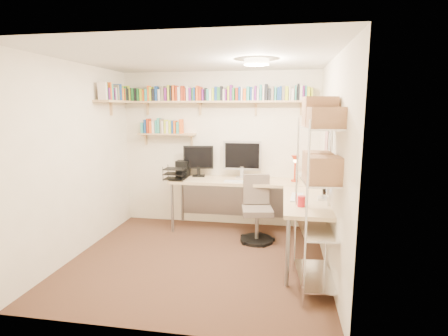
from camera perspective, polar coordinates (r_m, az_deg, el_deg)
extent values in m
plane|color=#402B1B|center=(4.66, -4.26, -14.62)|extent=(3.20, 3.20, 0.00)
cube|color=beige|center=(5.75, -0.85, 3.05)|extent=(3.20, 0.04, 2.50)
cube|color=beige|center=(4.93, -22.81, 1.16)|extent=(0.04, 3.00, 2.50)
cube|color=beige|center=(4.21, 17.16, 0.14)|extent=(0.04, 3.00, 2.50)
cube|color=beige|center=(2.89, -11.68, -3.88)|extent=(3.20, 0.04, 2.50)
cube|color=silver|center=(4.29, -4.70, 17.48)|extent=(3.20, 3.00, 0.04)
cube|color=silver|center=(4.72, 16.37, 4.84)|extent=(0.01, 0.30, 0.42)
cube|color=silver|center=(4.32, 16.94, 3.73)|extent=(0.01, 0.28, 0.38)
cylinder|color=#FFEAC6|center=(4.36, 5.33, 16.80)|extent=(0.30, 0.30, 0.06)
cube|color=tan|center=(5.59, -1.11, 10.76)|extent=(3.05, 0.25, 0.03)
cube|color=tan|center=(5.66, -17.05, 10.33)|extent=(0.25, 1.00, 0.03)
cube|color=tan|center=(5.85, -9.30, 5.49)|extent=(0.95, 0.20, 0.02)
cube|color=tan|center=(5.99, -12.51, 9.80)|extent=(0.03, 0.20, 0.20)
cube|color=tan|center=(5.72, -3.98, 10.02)|extent=(0.03, 0.20, 0.20)
cube|color=tan|center=(5.58, 5.19, 10.01)|extent=(0.03, 0.20, 0.20)
cube|color=tan|center=(5.56, 12.50, 9.82)|extent=(0.03, 0.20, 0.20)
cube|color=#277737|center=(6.04, -15.22, 11.51)|extent=(0.02, 0.14, 0.21)
cube|color=black|center=(6.02, -14.88, 11.50)|extent=(0.04, 0.15, 0.21)
cube|color=#277737|center=(6.01, -14.50, 11.51)|extent=(0.03, 0.13, 0.20)
cube|color=black|center=(5.99, -14.10, 11.53)|extent=(0.04, 0.11, 0.20)
cube|color=#277737|center=(5.97, -13.68, 11.52)|extent=(0.03, 0.14, 0.20)
cube|color=#BED227|center=(5.95, -13.24, 11.51)|extent=(0.04, 0.13, 0.19)
cube|color=orange|center=(5.94, -12.86, 11.46)|extent=(0.03, 0.12, 0.18)
cube|color=teal|center=(5.92, -12.44, 11.54)|extent=(0.04, 0.14, 0.19)
cube|color=orange|center=(5.91, -12.10, 11.82)|extent=(0.03, 0.12, 0.24)
cube|color=#BED227|center=(5.89, -11.78, 11.74)|extent=(0.03, 0.12, 0.22)
cube|color=black|center=(5.88, -11.34, 11.60)|extent=(0.04, 0.13, 0.19)
cube|color=navy|center=(5.86, -10.89, 11.84)|extent=(0.04, 0.11, 0.23)
cube|color=silver|center=(5.84, -10.39, 11.60)|extent=(0.04, 0.12, 0.18)
cube|color=gray|center=(5.82, -9.88, 11.88)|extent=(0.04, 0.12, 0.23)
cube|color=#6B1D6F|center=(5.80, -9.35, 11.76)|extent=(0.04, 0.14, 0.20)
cube|color=#BED227|center=(5.79, -8.91, 11.99)|extent=(0.03, 0.14, 0.25)
cube|color=black|center=(5.78, -8.55, 11.96)|extent=(0.03, 0.14, 0.24)
cube|color=orange|center=(5.77, -8.12, 12.00)|extent=(0.04, 0.13, 0.24)
cube|color=#A53016|center=(5.75, -7.67, 11.98)|extent=(0.03, 0.13, 0.24)
cube|color=silver|center=(5.74, -7.25, 11.89)|extent=(0.04, 0.12, 0.22)
cube|color=#A53016|center=(5.72, -6.75, 11.99)|extent=(0.04, 0.12, 0.23)
cube|color=#A53016|center=(5.71, -6.34, 11.85)|extent=(0.03, 0.13, 0.20)
cube|color=silver|center=(5.70, -5.89, 11.97)|extent=(0.04, 0.12, 0.22)
cube|color=#6B1D6F|center=(5.69, -5.47, 11.85)|extent=(0.04, 0.13, 0.20)
cube|color=#277737|center=(5.68, -5.05, 11.84)|extent=(0.02, 0.11, 0.19)
cube|color=navy|center=(5.67, -4.76, 11.90)|extent=(0.02, 0.14, 0.21)
cube|color=orange|center=(5.66, -4.32, 12.06)|extent=(0.04, 0.12, 0.23)
cube|color=#A53016|center=(5.65, -3.84, 11.98)|extent=(0.04, 0.14, 0.22)
cube|color=#6B1D6F|center=(5.64, -3.40, 11.79)|extent=(0.03, 0.12, 0.18)
cube|color=black|center=(5.63, -2.96, 11.90)|extent=(0.03, 0.11, 0.20)
cube|color=teal|center=(5.62, -2.56, 11.80)|extent=(0.04, 0.13, 0.18)
cube|color=silver|center=(5.61, -2.15, 11.83)|extent=(0.04, 0.13, 0.18)
cube|color=#BED227|center=(5.61, -1.73, 11.92)|extent=(0.03, 0.12, 0.20)
cube|color=navy|center=(5.60, -1.29, 12.02)|extent=(0.04, 0.11, 0.22)
cube|color=#277737|center=(5.59, -0.82, 11.97)|extent=(0.04, 0.12, 0.21)
cube|color=black|center=(5.58, -0.39, 12.06)|extent=(0.03, 0.14, 0.22)
cube|color=silver|center=(5.57, 0.03, 11.82)|extent=(0.03, 0.11, 0.18)
cube|color=#6B1D6F|center=(5.57, 0.39, 11.82)|extent=(0.02, 0.14, 0.17)
cube|color=#BED227|center=(5.56, 0.79, 12.08)|extent=(0.03, 0.12, 0.22)
cube|color=#6B1D6F|center=(5.56, 1.20, 12.16)|extent=(0.04, 0.12, 0.24)
cube|color=#277737|center=(5.55, 1.61, 11.92)|extent=(0.03, 0.14, 0.19)
cube|color=#A53016|center=(5.54, 2.14, 11.93)|extent=(0.04, 0.13, 0.20)
cube|color=navy|center=(5.54, 2.59, 12.01)|extent=(0.03, 0.12, 0.21)
cube|color=silver|center=(5.53, 2.97, 11.99)|extent=(0.02, 0.13, 0.21)
cube|color=orange|center=(5.53, 3.45, 11.85)|extent=(0.04, 0.14, 0.18)
cube|color=teal|center=(5.52, 3.99, 12.01)|extent=(0.04, 0.14, 0.21)
cube|color=navy|center=(5.52, 4.48, 11.97)|extent=(0.03, 0.11, 0.21)
cube|color=silver|center=(5.52, 4.78, 11.80)|extent=(0.02, 0.12, 0.17)
cube|color=#6B1D6F|center=(5.51, 5.18, 12.04)|extent=(0.03, 0.15, 0.22)
cube|color=silver|center=(5.51, 5.58, 11.86)|extent=(0.03, 0.12, 0.19)
cube|color=teal|center=(5.51, 6.04, 12.12)|extent=(0.03, 0.12, 0.24)
cube|color=silver|center=(5.51, 6.49, 12.03)|extent=(0.03, 0.15, 0.22)
cube|color=black|center=(5.50, 6.93, 12.15)|extent=(0.04, 0.13, 0.25)
cube|color=black|center=(5.50, 7.46, 11.80)|extent=(0.04, 0.13, 0.18)
cube|color=gray|center=(5.50, 7.93, 11.94)|extent=(0.04, 0.15, 0.21)
cube|color=teal|center=(5.50, 8.41, 11.93)|extent=(0.03, 0.13, 0.21)
cube|color=navy|center=(5.50, 8.83, 11.86)|extent=(0.03, 0.13, 0.20)
cube|color=navy|center=(5.50, 9.20, 11.93)|extent=(0.03, 0.14, 0.21)
cube|color=gray|center=(5.50, 9.67, 11.95)|extent=(0.04, 0.12, 0.22)
cube|color=#BED227|center=(5.50, 10.20, 11.88)|extent=(0.04, 0.12, 0.21)
cube|color=silver|center=(5.50, 10.68, 11.86)|extent=(0.02, 0.12, 0.21)
cube|color=silver|center=(5.50, 11.14, 11.69)|extent=(0.04, 0.15, 0.18)
cube|color=teal|center=(5.50, 11.60, 11.90)|extent=(0.02, 0.12, 0.22)
cube|color=black|center=(5.50, 12.02, 12.01)|extent=(0.03, 0.12, 0.25)
cube|color=silver|center=(5.50, 12.45, 11.89)|extent=(0.04, 0.12, 0.23)
cube|color=#6B1D6F|center=(5.50, 12.83, 11.82)|extent=(0.03, 0.13, 0.22)
cube|color=teal|center=(5.51, 13.22, 11.83)|extent=(0.02, 0.13, 0.22)
cube|color=#BED227|center=(5.51, 13.60, 11.72)|extent=(0.04, 0.15, 0.20)
cube|color=#BED227|center=(5.51, 14.11, 11.62)|extent=(0.03, 0.11, 0.19)
cube|color=silver|center=(5.28, -19.24, 11.81)|extent=(0.12, 0.04, 0.25)
cube|color=#277737|center=(5.31, -19.04, 11.75)|extent=(0.11, 0.02, 0.24)
cube|color=#6B1D6F|center=(5.34, -18.83, 11.38)|extent=(0.14, 0.03, 0.17)
cube|color=orange|center=(5.38, -18.63, 11.79)|extent=(0.15, 0.03, 0.25)
cube|color=teal|center=(5.42, -18.40, 11.65)|extent=(0.15, 0.04, 0.22)
cube|color=black|center=(5.46, -18.14, 11.41)|extent=(0.13, 0.03, 0.18)
cube|color=#6B1D6F|center=(5.50, -17.95, 11.38)|extent=(0.13, 0.02, 0.17)
cube|color=silver|center=(5.53, -17.80, 11.45)|extent=(0.15, 0.02, 0.19)
cube|color=teal|center=(5.56, -17.61, 11.41)|extent=(0.12, 0.03, 0.18)
cube|color=gray|center=(5.61, -17.40, 11.65)|extent=(0.13, 0.04, 0.23)
cube|color=navy|center=(5.65, -17.19, 11.70)|extent=(0.14, 0.03, 0.24)
cube|color=navy|center=(5.68, -17.01, 11.72)|extent=(0.14, 0.03, 0.24)
cube|color=orange|center=(5.71, -16.83, 11.42)|extent=(0.13, 0.03, 0.19)
cube|color=#BED227|center=(5.75, -16.64, 11.60)|extent=(0.12, 0.04, 0.22)
cube|color=#A53016|center=(5.80, -16.42, 11.42)|extent=(0.12, 0.04, 0.19)
cube|color=#277737|center=(5.83, -16.25, 11.57)|extent=(0.11, 0.03, 0.22)
cube|color=black|center=(5.87, -16.08, 11.57)|extent=(0.12, 0.04, 0.22)
cube|color=black|center=(5.91, -15.88, 11.43)|extent=(0.12, 0.03, 0.19)
cube|color=#BED227|center=(5.95, -15.72, 11.64)|extent=(0.12, 0.03, 0.24)
cube|color=#BED227|center=(5.99, -15.52, 11.36)|extent=(0.12, 0.04, 0.18)
cube|color=teal|center=(6.03, -15.33, 11.39)|extent=(0.12, 0.03, 0.19)
cube|color=teal|center=(5.98, -13.06, 6.41)|extent=(0.04, 0.14, 0.17)
cube|color=navy|center=(5.96, -12.61, 6.66)|extent=(0.04, 0.13, 0.22)
cube|color=#A53016|center=(5.95, -12.17, 6.74)|extent=(0.03, 0.13, 0.24)
cube|color=orange|center=(5.93, -11.73, 6.55)|extent=(0.04, 0.14, 0.20)
cube|color=silver|center=(5.91, -11.32, 6.56)|extent=(0.04, 0.13, 0.20)
cube|color=teal|center=(5.90, -10.90, 6.64)|extent=(0.03, 0.12, 0.21)
cube|color=teal|center=(5.88, -10.54, 6.81)|extent=(0.04, 0.11, 0.25)
cube|color=gray|center=(5.87, -10.11, 6.77)|extent=(0.03, 0.14, 0.24)
cube|color=silver|center=(5.86, -9.81, 6.59)|extent=(0.03, 0.15, 0.20)
cube|color=#BED227|center=(5.84, -9.43, 6.69)|extent=(0.03, 0.13, 0.22)
cube|color=silver|center=(5.83, -9.08, 6.58)|extent=(0.04, 0.14, 0.20)
cube|color=#BED227|center=(5.82, -8.68, 6.65)|extent=(0.04, 0.13, 0.21)
cube|color=navy|center=(5.81, -8.31, 6.66)|extent=(0.03, 0.12, 0.21)
cube|color=orange|center=(5.79, -7.93, 6.65)|extent=(0.03, 0.12, 0.21)
cube|color=teal|center=(5.78, -7.44, 6.52)|extent=(0.04, 0.12, 0.18)
cube|color=orange|center=(5.76, -6.97, 6.76)|extent=(0.04, 0.12, 0.23)
cube|color=beige|center=(5.50, 2.22, -2.11)|extent=(2.09, 0.66, 0.04)
cube|color=beige|center=(4.43, 13.98, -5.31)|extent=(0.66, 1.43, 0.04)
cylinder|color=gray|center=(5.55, -8.44, -6.43)|extent=(0.04, 0.04, 0.77)
cylinder|color=gray|center=(6.06, -6.83, -5.01)|extent=(0.04, 0.04, 0.77)
cylinder|color=gray|center=(5.85, 15.54, -5.83)|extent=(0.04, 0.04, 0.77)
cylinder|color=gray|center=(3.93, 10.34, -13.46)|extent=(0.04, 0.04, 0.77)
cylinder|color=gray|center=(3.98, 18.52, -13.52)|extent=(0.04, 0.04, 0.77)
cube|color=gray|center=(5.86, 2.56, -4.91)|extent=(1.98, 0.02, 0.61)
cube|color=silver|center=(5.56, 2.99, 2.04)|extent=(0.61, 0.03, 0.46)
cube|color=black|center=(5.53, 2.96, 2.01)|extent=(0.55, 0.00, 0.40)
cube|color=black|center=(5.69, -4.19, 1.76)|extent=(0.48, 0.03, 0.37)
cube|color=black|center=(4.42, 16.11, -0.61)|extent=(0.03, 0.64, 0.42)
cube|color=white|center=(4.42, 15.82, -0.60)|extent=(0.00, 0.57, 0.36)
cube|color=white|center=(5.29, 2.54, -2.24)|extent=(0.46, 0.14, 0.02)
cube|color=white|center=(4.47, 11.83, -4.70)|extent=(0.14, 0.44, 0.02)
cylinder|color=red|center=(5.45, 11.44, -2.04)|extent=(0.11, 0.11, 0.02)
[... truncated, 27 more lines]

